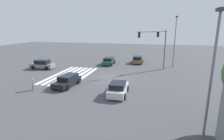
{
  "coord_description": "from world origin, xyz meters",
  "views": [
    {
      "loc": [
        24.35,
        5.97,
        7.33
      ],
      "look_at": [
        0.0,
        0.0,
        1.23
      ],
      "focal_mm": 28.0,
      "sensor_mm": 36.0,
      "label": 1
    }
  ],
  "objects_px": {
    "pedestrian": "(32,83)",
    "street_light_pole_b": "(175,38)",
    "car_2": "(42,65)",
    "car_4": "(138,60)",
    "traffic_signal_mast": "(158,42)",
    "car_3": "(109,61)",
    "car_0": "(67,81)",
    "car_1": "(118,89)",
    "street_light_pole_a": "(213,65)"
  },
  "relations": [
    {
      "from": "car_1",
      "to": "street_light_pole_a",
      "type": "xyz_separation_m",
      "value": [
        6.19,
        7.35,
        4.34
      ]
    },
    {
      "from": "car_0",
      "to": "car_3",
      "type": "relative_size",
      "value": 1.07
    },
    {
      "from": "car_4",
      "to": "car_2",
      "type": "bearing_deg",
      "value": 119.3
    },
    {
      "from": "car_0",
      "to": "car_3",
      "type": "distance_m",
      "value": 14.3
    },
    {
      "from": "traffic_signal_mast",
      "to": "car_1",
      "type": "xyz_separation_m",
      "value": [
        12.67,
        -4.17,
        -4.25
      ]
    },
    {
      "from": "car_2",
      "to": "street_light_pole_a",
      "type": "height_order",
      "value": "street_light_pole_a"
    },
    {
      "from": "car_0",
      "to": "street_light_pole_b",
      "type": "bearing_deg",
      "value": 140.41
    },
    {
      "from": "car_0",
      "to": "car_4",
      "type": "bearing_deg",
      "value": 161.46
    },
    {
      "from": "street_light_pole_a",
      "to": "car_1",
      "type": "bearing_deg",
      "value": -130.11
    },
    {
      "from": "traffic_signal_mast",
      "to": "car_2",
      "type": "bearing_deg",
      "value": -35.15
    },
    {
      "from": "car_3",
      "to": "pedestrian",
      "type": "height_order",
      "value": "pedestrian"
    },
    {
      "from": "car_3",
      "to": "street_light_pole_a",
      "type": "xyz_separation_m",
      "value": [
        21.82,
        12.61,
        4.33
      ]
    },
    {
      "from": "car_0",
      "to": "street_light_pole_b",
      "type": "distance_m",
      "value": 20.94
    },
    {
      "from": "street_light_pole_a",
      "to": "car_4",
      "type": "bearing_deg",
      "value": -164.18
    },
    {
      "from": "car_4",
      "to": "street_light_pole_a",
      "type": "height_order",
      "value": "street_light_pole_a"
    },
    {
      "from": "car_3",
      "to": "car_4",
      "type": "height_order",
      "value": "car_4"
    },
    {
      "from": "car_0",
      "to": "pedestrian",
      "type": "height_order",
      "value": "pedestrian"
    },
    {
      "from": "car_1",
      "to": "street_light_pole_a",
      "type": "distance_m",
      "value": 10.54
    },
    {
      "from": "car_1",
      "to": "street_light_pole_b",
      "type": "relative_size",
      "value": 0.45
    },
    {
      "from": "car_0",
      "to": "pedestrian",
      "type": "relative_size",
      "value": 2.86
    },
    {
      "from": "car_3",
      "to": "street_light_pole_a",
      "type": "height_order",
      "value": "street_light_pole_a"
    },
    {
      "from": "street_light_pole_b",
      "to": "car_3",
      "type": "bearing_deg",
      "value": -88.06
    },
    {
      "from": "car_2",
      "to": "pedestrian",
      "type": "bearing_deg",
      "value": 118.21
    },
    {
      "from": "car_2",
      "to": "car_4",
      "type": "bearing_deg",
      "value": -151.61
    },
    {
      "from": "car_4",
      "to": "car_3",
      "type": "bearing_deg",
      "value": 117.13
    },
    {
      "from": "car_1",
      "to": "street_light_pole_b",
      "type": "bearing_deg",
      "value": -25.92
    },
    {
      "from": "car_1",
      "to": "street_light_pole_a",
      "type": "bearing_deg",
      "value": -131.82
    },
    {
      "from": "pedestrian",
      "to": "street_light_pole_b",
      "type": "bearing_deg",
      "value": 1.94
    },
    {
      "from": "car_3",
      "to": "pedestrian",
      "type": "relative_size",
      "value": 2.68
    },
    {
      "from": "car_4",
      "to": "pedestrian",
      "type": "height_order",
      "value": "pedestrian"
    },
    {
      "from": "street_light_pole_b",
      "to": "car_0",
      "type": "bearing_deg",
      "value": -44.16
    },
    {
      "from": "traffic_signal_mast",
      "to": "car_0",
      "type": "xyz_separation_m",
      "value": [
        11.23,
        -11.14,
        -4.27
      ]
    },
    {
      "from": "car_3",
      "to": "street_light_pole_b",
      "type": "distance_m",
      "value": 13.37
    },
    {
      "from": "car_1",
      "to": "pedestrian",
      "type": "height_order",
      "value": "pedestrian"
    },
    {
      "from": "traffic_signal_mast",
      "to": "car_4",
      "type": "xyz_separation_m",
      "value": [
        -5.9,
        -3.83,
        -4.24
      ]
    },
    {
      "from": "car_0",
      "to": "street_light_pole_a",
      "type": "xyz_separation_m",
      "value": [
        7.63,
        14.33,
        4.36
      ]
    },
    {
      "from": "car_1",
      "to": "pedestrian",
      "type": "relative_size",
      "value": 2.68
    },
    {
      "from": "car_1",
      "to": "car_4",
      "type": "relative_size",
      "value": 0.99
    },
    {
      "from": "street_light_pole_b",
      "to": "pedestrian",
      "type": "bearing_deg",
      "value": -45.56
    },
    {
      "from": "car_2",
      "to": "street_light_pole_a",
      "type": "xyz_separation_m",
      "value": [
        15.35,
        23.41,
        4.27
      ]
    },
    {
      "from": "traffic_signal_mast",
      "to": "car_3",
      "type": "height_order",
      "value": "traffic_signal_mast"
    },
    {
      "from": "pedestrian",
      "to": "traffic_signal_mast",
      "type": "bearing_deg",
      "value": 1.14
    },
    {
      "from": "car_3",
      "to": "street_light_pole_b",
      "type": "height_order",
      "value": "street_light_pole_b"
    },
    {
      "from": "car_0",
      "to": "street_light_pole_a",
      "type": "bearing_deg",
      "value": 66.54
    },
    {
      "from": "car_0",
      "to": "car_1",
      "type": "distance_m",
      "value": 7.13
    },
    {
      "from": "street_light_pole_b",
      "to": "street_light_pole_a",
      "type": "bearing_deg",
      "value": 0.33
    },
    {
      "from": "car_2",
      "to": "street_light_pole_b",
      "type": "relative_size",
      "value": 0.47
    },
    {
      "from": "pedestrian",
      "to": "car_0",
      "type": "bearing_deg",
      "value": -5.01
    },
    {
      "from": "car_4",
      "to": "car_0",
      "type": "bearing_deg",
      "value": 156.33
    },
    {
      "from": "traffic_signal_mast",
      "to": "car_2",
      "type": "distance_m",
      "value": 20.95
    }
  ]
}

